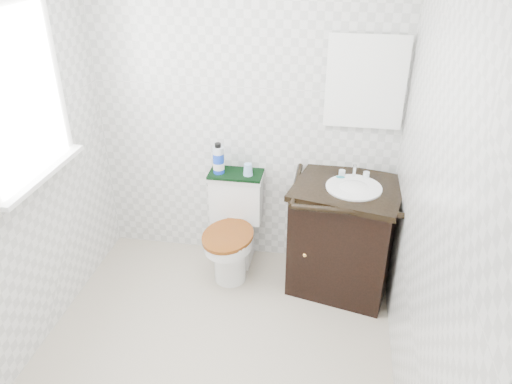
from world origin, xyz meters
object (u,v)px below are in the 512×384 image
(toilet, at_px, (234,231))
(mouthwash_bottle, at_px, (218,159))
(vanity, at_px, (344,234))
(trash_bin, at_px, (301,246))
(cup, at_px, (248,170))

(toilet, height_order, mouthwash_bottle, mouthwash_bottle)
(vanity, bearing_deg, mouthwash_bottle, 169.76)
(vanity, bearing_deg, trash_bin, 148.16)
(cup, bearing_deg, trash_bin, 4.30)
(trash_bin, distance_m, cup, 0.76)
(vanity, bearing_deg, toilet, 175.27)
(mouthwash_bottle, bearing_deg, trash_bin, 2.48)
(cup, bearing_deg, toilet, -133.99)
(vanity, height_order, mouthwash_bottle, mouthwash_bottle)
(trash_bin, relative_size, mouthwash_bottle, 1.37)
(toilet, bearing_deg, mouthwash_bottle, 140.13)
(toilet, xyz_separation_m, trash_bin, (0.50, 0.13, -0.17))
(vanity, bearing_deg, cup, 167.03)
(cup, bearing_deg, mouthwash_bottle, 179.09)
(toilet, relative_size, trash_bin, 2.33)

